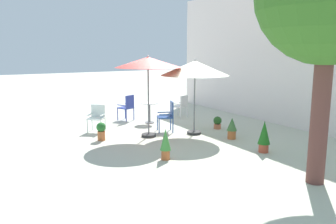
{
  "coord_description": "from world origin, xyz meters",
  "views": [
    {
      "loc": [
        9.03,
        -5.27,
        2.63
      ],
      "look_at": [
        0.0,
        -0.08,
        0.72
      ],
      "focal_mm": 36.96,
      "sensor_mm": 36.0,
      "label": 1
    }
  ],
  "objects_px": {
    "potted_plant_1": "(232,127)",
    "potted_plant_3": "(217,122)",
    "patio_umbrella_0": "(195,69)",
    "potted_plant_0": "(101,130)",
    "patio_chair_3": "(168,114)",
    "cafe_table_0": "(150,109)",
    "potted_plant_2": "(166,143)",
    "patio_chair_0": "(181,105)",
    "potted_plant_4": "(264,136)",
    "patio_chair_2": "(97,116)",
    "patio_chair_1": "(127,106)",
    "patio_umbrella_1": "(148,63)"
  },
  "relations": [
    {
      "from": "patio_umbrella_0",
      "to": "cafe_table_0",
      "type": "relative_size",
      "value": 3.19
    },
    {
      "from": "patio_umbrella_1",
      "to": "patio_chair_3",
      "type": "relative_size",
      "value": 2.52
    },
    {
      "from": "potted_plant_3",
      "to": "patio_umbrella_0",
      "type": "bearing_deg",
      "value": -79.54
    },
    {
      "from": "patio_umbrella_1",
      "to": "potted_plant_4",
      "type": "bearing_deg",
      "value": 32.1
    },
    {
      "from": "cafe_table_0",
      "to": "patio_chair_0",
      "type": "distance_m",
      "value": 1.52
    },
    {
      "from": "patio_chair_2",
      "to": "patio_chair_3",
      "type": "height_order",
      "value": "patio_chair_3"
    },
    {
      "from": "cafe_table_0",
      "to": "potted_plant_2",
      "type": "distance_m",
      "value": 4.25
    },
    {
      "from": "potted_plant_3",
      "to": "potted_plant_4",
      "type": "xyz_separation_m",
      "value": [
        2.72,
        -0.62,
        0.22
      ]
    },
    {
      "from": "patio_chair_1",
      "to": "patio_umbrella_1",
      "type": "bearing_deg",
      "value": -9.02
    },
    {
      "from": "patio_chair_0",
      "to": "potted_plant_0",
      "type": "bearing_deg",
      "value": -65.85
    },
    {
      "from": "cafe_table_0",
      "to": "potted_plant_1",
      "type": "bearing_deg",
      "value": 18.56
    },
    {
      "from": "patio_umbrella_1",
      "to": "potted_plant_0",
      "type": "xyz_separation_m",
      "value": [
        -0.29,
        -1.4,
        -1.92
      ]
    },
    {
      "from": "patio_chair_0",
      "to": "potted_plant_2",
      "type": "height_order",
      "value": "patio_chair_0"
    },
    {
      "from": "patio_chair_1",
      "to": "potted_plant_3",
      "type": "height_order",
      "value": "patio_chair_1"
    },
    {
      "from": "potted_plant_3",
      "to": "potted_plant_4",
      "type": "height_order",
      "value": "potted_plant_4"
    },
    {
      "from": "patio_chair_2",
      "to": "potted_plant_4",
      "type": "xyz_separation_m",
      "value": [
        4.33,
        2.99,
        -0.07
      ]
    },
    {
      "from": "potted_plant_2",
      "to": "patio_chair_0",
      "type": "bearing_deg",
      "value": 143.75
    },
    {
      "from": "patio_chair_0",
      "to": "potted_plant_3",
      "type": "xyz_separation_m",
      "value": [
        2.21,
        0.04,
        -0.29
      ]
    },
    {
      "from": "patio_chair_0",
      "to": "potted_plant_3",
      "type": "bearing_deg",
      "value": 1.02
    },
    {
      "from": "patio_chair_3",
      "to": "potted_plant_2",
      "type": "relative_size",
      "value": 1.29
    },
    {
      "from": "potted_plant_0",
      "to": "patio_umbrella_0",
      "type": "bearing_deg",
      "value": 75.9
    },
    {
      "from": "potted_plant_1",
      "to": "potted_plant_3",
      "type": "distance_m",
      "value": 1.35
    },
    {
      "from": "patio_chair_2",
      "to": "potted_plant_3",
      "type": "xyz_separation_m",
      "value": [
        1.62,
        3.61,
        -0.29
      ]
    },
    {
      "from": "patio_umbrella_0",
      "to": "potted_plant_0",
      "type": "relative_size",
      "value": 4.39
    },
    {
      "from": "patio_umbrella_1",
      "to": "patio_chair_1",
      "type": "relative_size",
      "value": 2.58
    },
    {
      "from": "patio_chair_0",
      "to": "potted_plant_4",
      "type": "relative_size",
      "value": 1.06
    },
    {
      "from": "patio_chair_3",
      "to": "potted_plant_2",
      "type": "bearing_deg",
      "value": -30.93
    },
    {
      "from": "potted_plant_3",
      "to": "patio_umbrella_1",
      "type": "bearing_deg",
      "value": -94.98
    },
    {
      "from": "patio_chair_2",
      "to": "potted_plant_1",
      "type": "relative_size",
      "value": 1.35
    },
    {
      "from": "patio_umbrella_1",
      "to": "patio_chair_3",
      "type": "distance_m",
      "value": 1.88
    },
    {
      "from": "patio_chair_0",
      "to": "potted_plant_2",
      "type": "relative_size",
      "value": 1.15
    },
    {
      "from": "patio_umbrella_1",
      "to": "potted_plant_1",
      "type": "bearing_deg",
      "value": 53.7
    },
    {
      "from": "patio_umbrella_1",
      "to": "patio_chair_0",
      "type": "height_order",
      "value": "patio_umbrella_1"
    },
    {
      "from": "patio_chair_1",
      "to": "potted_plant_0",
      "type": "distance_m",
      "value": 2.91
    },
    {
      "from": "patio_chair_1",
      "to": "patio_chair_3",
      "type": "height_order",
      "value": "patio_chair_3"
    },
    {
      "from": "patio_chair_0",
      "to": "patio_chair_3",
      "type": "relative_size",
      "value": 0.89
    },
    {
      "from": "patio_chair_1",
      "to": "patio_chair_2",
      "type": "xyz_separation_m",
      "value": [
        1.16,
        -1.55,
        -0.04
      ]
    },
    {
      "from": "potted_plant_4",
      "to": "patio_umbrella_1",
      "type": "bearing_deg",
      "value": -147.9
    },
    {
      "from": "patio_umbrella_1",
      "to": "potted_plant_2",
      "type": "distance_m",
      "value": 2.91
    },
    {
      "from": "cafe_table_0",
      "to": "potted_plant_3",
      "type": "xyz_separation_m",
      "value": [
        1.97,
        1.54,
        -0.29
      ]
    },
    {
      "from": "patio_chair_2",
      "to": "patio_chair_3",
      "type": "bearing_deg",
      "value": 61.07
    },
    {
      "from": "patio_umbrella_1",
      "to": "cafe_table_0",
      "type": "height_order",
      "value": "patio_umbrella_1"
    },
    {
      "from": "patio_umbrella_1",
      "to": "potted_plant_3",
      "type": "bearing_deg",
      "value": 85.02
    },
    {
      "from": "patio_umbrella_0",
      "to": "patio_chair_2",
      "type": "bearing_deg",
      "value": -125.66
    },
    {
      "from": "patio_chair_2",
      "to": "patio_chair_0",
      "type": "bearing_deg",
      "value": 99.49
    },
    {
      "from": "patio_chair_2",
      "to": "potted_plant_4",
      "type": "relative_size",
      "value": 1.05
    },
    {
      "from": "patio_chair_1",
      "to": "potted_plant_0",
      "type": "height_order",
      "value": "patio_chair_1"
    },
    {
      "from": "patio_umbrella_0",
      "to": "potted_plant_3",
      "type": "relative_size",
      "value": 5.6
    },
    {
      "from": "cafe_table_0",
      "to": "potted_plant_1",
      "type": "xyz_separation_m",
      "value": [
        3.23,
        1.08,
        -0.16
      ]
    },
    {
      "from": "patio_chair_3",
      "to": "potted_plant_3",
      "type": "relative_size",
      "value": 2.34
    }
  ]
}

